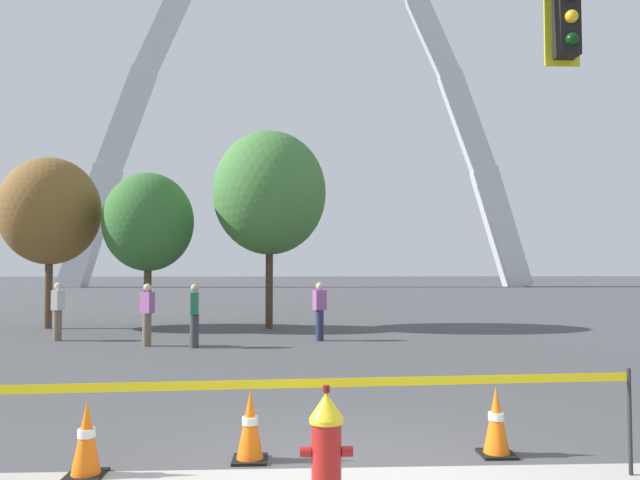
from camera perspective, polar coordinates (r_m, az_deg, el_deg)
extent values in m
cylinder|color=maroon|center=(5.48, 0.62, -20.19)|extent=(0.26, 0.26, 0.62)
cylinder|color=gold|center=(5.39, 0.62, -16.85)|extent=(0.30, 0.30, 0.04)
cone|color=gold|center=(5.36, 0.62, -15.50)|extent=(0.30, 0.30, 0.22)
cylinder|color=#5E0F0D|center=(5.33, 0.61, -14.04)|extent=(0.06, 0.06, 0.06)
cylinder|color=maroon|center=(5.46, -1.38, -19.59)|extent=(0.10, 0.09, 0.09)
cylinder|color=maroon|center=(5.48, 2.61, -19.53)|extent=(0.10, 0.09, 0.09)
cylinder|color=maroon|center=(5.68, 0.50, -19.88)|extent=(0.13, 0.14, 0.13)
cylinder|color=#5E0F0D|center=(5.76, 0.45, -19.65)|extent=(0.15, 0.03, 0.15)
cylinder|color=#232326|center=(6.75, 27.48, -15.16)|extent=(0.04, 0.04, 1.03)
cube|color=yellow|center=(5.62, -0.85, -13.53)|extent=(6.20, 0.39, 0.08)
cube|color=black|center=(6.57, -21.46, -20.17)|extent=(0.36, 0.36, 0.03)
cone|color=orange|center=(6.47, -21.41, -17.09)|extent=(0.28, 0.28, 0.70)
cylinder|color=white|center=(6.46, -21.40, -16.79)|extent=(0.17, 0.17, 0.08)
cube|color=black|center=(7.05, 16.52, -19.00)|extent=(0.36, 0.36, 0.03)
cone|color=orange|center=(6.95, 16.48, -16.12)|extent=(0.28, 0.28, 0.70)
cylinder|color=white|center=(6.94, 16.48, -15.84)|extent=(0.17, 0.17, 0.08)
cube|color=black|center=(6.65, -6.71, -20.10)|extent=(0.36, 0.36, 0.03)
cone|color=orange|center=(6.55, -6.69, -17.06)|extent=(0.28, 0.28, 0.70)
cylinder|color=white|center=(6.54, -6.69, -16.76)|extent=(0.17, 0.17, 0.08)
cube|color=black|center=(8.40, 22.49, 18.77)|extent=(0.26, 0.24, 0.90)
cube|color=gold|center=(8.52, 22.07, 18.46)|extent=(0.44, 0.03, 1.04)
sphere|color=orange|center=(8.29, 22.89, 19.07)|extent=(0.16, 0.16, 0.16)
sphere|color=black|center=(8.19, 22.93, 17.25)|extent=(0.16, 0.16, 0.16)
cube|color=silver|center=(63.53, -21.09, 1.15)|extent=(5.72, 2.33, 12.67)
cube|color=silver|center=(64.15, -17.95, 10.96)|extent=(5.49, 2.12, 10.73)
cube|color=silver|center=(66.01, -14.78, 18.66)|extent=(5.25, 1.91, 8.81)
cube|color=silver|center=(66.25, 10.69, 18.54)|extent=(5.25, 1.91, 8.81)
cube|color=silver|center=(64.45, 13.80, 10.84)|extent=(5.49, 2.12, 10.73)
cube|color=silver|center=(63.90, 16.88, 1.07)|extent=(5.72, 2.33, 12.67)
cylinder|color=brown|center=(21.58, -24.51, -4.50)|extent=(0.24, 0.24, 2.42)
ellipsoid|color=brown|center=(21.65, -24.38, 2.55)|extent=(3.22, 3.22, 3.55)
cylinder|color=brown|center=(20.05, -16.15, -5.15)|extent=(0.24, 0.24, 2.17)
ellipsoid|color=#336B2D|center=(20.08, -16.07, 1.67)|extent=(2.89, 2.89, 3.18)
cylinder|color=#473323|center=(19.72, -4.87, -4.38)|extent=(0.24, 0.24, 2.79)
ellipsoid|color=#427A38|center=(19.86, -4.84, 4.52)|extent=(3.73, 3.73, 4.10)
cylinder|color=brown|center=(17.95, -23.79, -7.47)|extent=(0.22, 0.22, 0.84)
cube|color=beige|center=(17.90, -23.75, -5.27)|extent=(0.28, 0.38, 0.54)
sphere|color=beige|center=(17.88, -23.72, -4.06)|extent=(0.20, 0.20, 0.20)
cylinder|color=brown|center=(15.99, -16.21, -8.22)|extent=(0.22, 0.22, 0.84)
cube|color=#995193|center=(15.94, -16.18, -5.75)|extent=(0.39, 0.35, 0.54)
sphere|color=beige|center=(15.92, -16.16, -4.38)|extent=(0.20, 0.20, 0.20)
cylinder|color=#38383D|center=(15.38, -11.91, -8.49)|extent=(0.22, 0.22, 0.84)
cube|color=#23754C|center=(15.33, -11.89, -5.93)|extent=(0.25, 0.37, 0.54)
sphere|color=tan|center=(15.31, -11.88, -4.51)|extent=(0.20, 0.20, 0.20)
cylinder|color=#232847|center=(16.47, -0.03, -8.15)|extent=(0.22, 0.22, 0.84)
cube|color=#995193|center=(16.42, -0.03, -5.76)|extent=(0.39, 0.34, 0.54)
sphere|color=beige|center=(16.40, -0.03, -4.43)|extent=(0.20, 0.20, 0.20)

